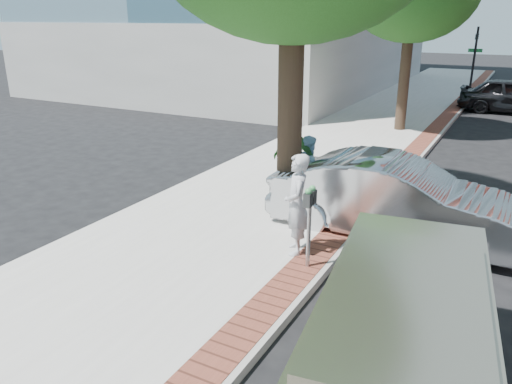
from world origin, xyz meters
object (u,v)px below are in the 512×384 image
Objects in this scene: parking_meter at (310,210)px; van at (403,334)px; person_green at (295,160)px; person_gray at (297,205)px; person_officer at (309,169)px; sedan_silver at (394,198)px.

van reaches higher than parking_meter.
person_green is at bearing 118.42° from parking_meter.
person_gray is 1.18× the size of person_officer.
sedan_silver is (2.15, -0.69, -0.13)m from person_officer.
person_gray is at bearing 124.58° from person_green.
parking_meter is at bearing 158.77° from sedan_silver.
person_gray is 2.81m from person_green.
sedan_silver is at bearing 97.15° from van.
van is at bearing -165.73° from sedan_silver.
person_green reaches higher than parking_meter.
person_officer is at bearing 71.54° from sedan_silver.
person_officer is 0.80× the size of person_green.
person_gray reaches higher than sedan_silver.
parking_meter is 0.93× the size of person_officer.
parking_meter is at bearing 128.04° from person_green.
person_officer is 2.26m from sedan_silver.
person_gray reaches higher than parking_meter.
person_officer is (-0.84, 2.59, -0.14)m from person_gray.
person_gray is 0.40× the size of van.
person_green is 2.59m from sedan_silver.
parking_meter is at bearing 163.41° from person_officer.
van is at bearing -47.76° from parking_meter.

